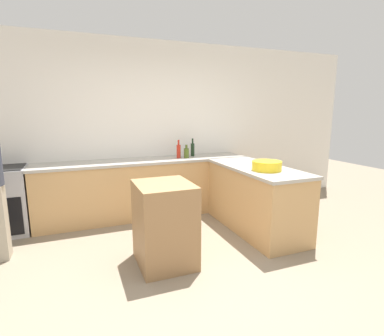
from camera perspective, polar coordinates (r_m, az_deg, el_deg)
The scene contains 10 objects.
ground_plane at distance 3.07m, azimuth 0.77°, elevation -20.96°, with size 14.00×14.00×0.00m, color gray.
wall_back at distance 4.88m, azimuth -9.89°, elevation 7.56°, with size 8.00×0.06×2.70m.
counter_back at distance 4.71m, azimuth -8.73°, elevation -3.71°, with size 3.22×0.61×0.88m.
counter_peninsula at distance 4.21m, azimuth 11.97°, elevation -5.60°, with size 0.69×1.65×0.88m.
range_oven at distance 4.69m, azimuth -32.40°, elevation -5.34°, with size 0.63×0.59×0.90m.
island_table at distance 3.23m, azimuth -5.26°, elevation -10.57°, with size 0.57×0.64×0.88m.
mixing_bowl at distance 3.85m, azimuth 14.05°, elevation 0.43°, with size 0.37×0.37×0.12m.
olive_oil_bottle at distance 4.74m, azimuth -1.07°, elevation 2.95°, with size 0.08×0.08×0.21m.
hot_sauce_bottle at distance 4.73m, azimuth -2.57°, elevation 3.30°, with size 0.06×0.06×0.28m.
wine_bottle_dark at distance 4.91m, azimuth 0.11°, elevation 3.62°, with size 0.06×0.06×0.29m.
Camera 1 is at (-1.00, -2.41, 1.62)m, focal length 28.00 mm.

